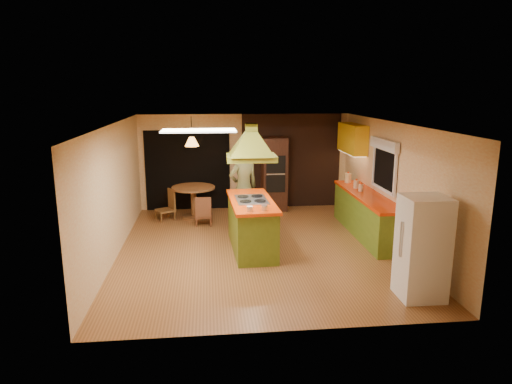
{
  "coord_description": "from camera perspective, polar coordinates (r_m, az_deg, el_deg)",
  "views": [
    {
      "loc": [
        -0.96,
        -8.68,
        3.16
      ],
      "look_at": [
        -0.03,
        0.06,
        1.15
      ],
      "focal_mm": 32.0,
      "sensor_mm": 36.0,
      "label": 1
    }
  ],
  "objects": [
    {
      "name": "dining_table",
      "position": [
        11.36,
        -7.81,
        -0.48
      ],
      "size": [
        1.06,
        1.06,
        0.79
      ],
      "rotation": [
        0.0,
        0.0,
        0.06
      ],
      "color": "brown",
      "rests_on": "ground"
    },
    {
      "name": "canister_small",
      "position": [
        10.38,
        12.98,
        0.52
      ],
      "size": [
        0.15,
        0.15,
        0.15
      ],
      "primitive_type": "cylinder",
      "rotation": [
        0.0,
        0.0,
        -0.39
      ],
      "color": "beige",
      "rests_on": "right_counter"
    },
    {
      "name": "canister_large",
      "position": [
        11.27,
        11.43,
        1.74
      ],
      "size": [
        0.19,
        0.19,
        0.22
      ],
      "primitive_type": "cylinder",
      "rotation": [
        0.0,
        0.0,
        0.25
      ],
      "color": "#FFF6CD",
      "rests_on": "right_counter"
    },
    {
      "name": "fluor_panel",
      "position": [
        7.51,
        -7.16,
        7.63
      ],
      "size": [
        1.2,
        0.6,
        0.03
      ],
      "primitive_type": "cube",
      "color": "white",
      "rests_on": "ceiling_plane"
    },
    {
      "name": "pendant_lamp",
      "position": [
        11.13,
        -8.02,
        6.26
      ],
      "size": [
        0.38,
        0.38,
        0.22
      ],
      "primitive_type": "cone",
      "rotation": [
        0.0,
        0.0,
        -0.12
      ],
      "color": "#FF9E3F",
      "rests_on": "ceiling_plane"
    },
    {
      "name": "room_walls",
      "position": [
        8.94,
        0.26,
        0.54
      ],
      "size": [
        5.5,
        6.5,
        6.5
      ],
      "color": "beige",
      "rests_on": "ground"
    },
    {
      "name": "ceiling_plane",
      "position": [
        8.76,
        0.27,
        8.56
      ],
      "size": [
        6.5,
        6.5,
        0.0
      ],
      "primitive_type": "plane",
      "rotation": [
        3.14,
        0.0,
        0.0
      ],
      "color": "silver",
      "rests_on": "room_walls"
    },
    {
      "name": "range_hood",
      "position": [
        8.73,
        -0.59,
        6.92
      ],
      "size": [
        0.96,
        0.7,
        0.78
      ],
      "rotation": [
        0.0,
        0.0,
        -0.02
      ],
      "color": "olive",
      "rests_on": "ceiling_plane"
    },
    {
      "name": "chair_left",
      "position": [
        11.35,
        -11.33,
        -1.59
      ],
      "size": [
        0.55,
        0.55,
        0.74
      ],
      "primitive_type": null,
      "rotation": [
        0.0,
        0.0,
        -1.09
      ],
      "color": "brown",
      "rests_on": "ground"
    },
    {
      "name": "upper_cabinets",
      "position": [
        11.5,
        11.95,
        6.57
      ],
      "size": [
        0.34,
        1.4,
        0.7
      ],
      "primitive_type": "cube",
      "color": "yellow",
      "rests_on": "room_walls"
    },
    {
      "name": "nook_opening",
      "position": [
        12.11,
        -8.51,
        2.71
      ],
      "size": [
        2.2,
        0.03,
        2.1
      ],
      "primitive_type": "cube",
      "color": "black",
      "rests_on": "ground"
    },
    {
      "name": "right_counter",
      "position": [
        10.25,
        13.64,
        -2.75
      ],
      "size": [
        0.62,
        3.05,
        0.92
      ],
      "color": "olive",
      "rests_on": "ground"
    },
    {
      "name": "window_right",
      "position": [
        9.89,
        15.78,
        4.32
      ],
      "size": [
        0.12,
        1.35,
        1.06
      ],
      "color": "black",
      "rests_on": "room_walls"
    },
    {
      "name": "canister_medium",
      "position": [
        10.68,
        12.43,
        0.95
      ],
      "size": [
        0.14,
        0.14,
        0.18
      ],
      "primitive_type": "cylinder",
      "rotation": [
        0.0,
        0.0,
        0.1
      ],
      "color": "#F4E5C4",
      "rests_on": "right_counter"
    },
    {
      "name": "kitchen_island",
      "position": [
        9.07,
        -0.56,
        -4.07
      ],
      "size": [
        0.91,
        2.08,
        1.03
      ],
      "rotation": [
        0.0,
        0.0,
        0.04
      ],
      "color": "olive",
      "rests_on": "ground"
    },
    {
      "name": "ground",
      "position": [
        9.29,
        0.25,
        -7.01
      ],
      "size": [
        6.5,
        6.5,
        0.0
      ],
      "primitive_type": "plane",
      "color": "#9A6032",
      "rests_on": "ground"
    },
    {
      "name": "chair_near",
      "position": [
        10.77,
        -6.54,
        -2.3
      ],
      "size": [
        0.41,
        0.41,
        0.71
      ],
      "primitive_type": null,
      "rotation": [
        0.0,
        0.0,
        3.08
      ],
      "color": "brown",
      "rests_on": "ground"
    },
    {
      "name": "refrigerator",
      "position": [
        7.39,
        20.08,
        -6.58
      ],
      "size": [
        0.66,
        0.63,
        1.6
      ],
      "primitive_type": "cube",
      "rotation": [
        0.0,
        0.0,
        -0.01
      ],
      "color": "white",
      "rests_on": "ground"
    },
    {
      "name": "man",
      "position": [
        10.28,
        -1.58,
        0.54
      ],
      "size": [
        0.83,
        0.69,
        1.93
      ],
      "primitive_type": "imported",
      "rotation": [
        0.0,
        0.0,
        3.53
      ],
      "color": "brown",
      "rests_on": "ground"
    },
    {
      "name": "brick_panel",
      "position": [
        12.26,
        4.43,
        3.89
      ],
      "size": [
        2.64,
        0.03,
        2.5
      ],
      "primitive_type": "cube",
      "color": "#381E14",
      "rests_on": "ground"
    },
    {
      "name": "wall_oven",
      "position": [
        11.95,
        2.28,
        2.27
      ],
      "size": [
        0.64,
        0.61,
        1.92
      ],
      "rotation": [
        0.0,
        0.0,
        0.02
      ],
      "color": "#3F2014",
      "rests_on": "ground"
    }
  ]
}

